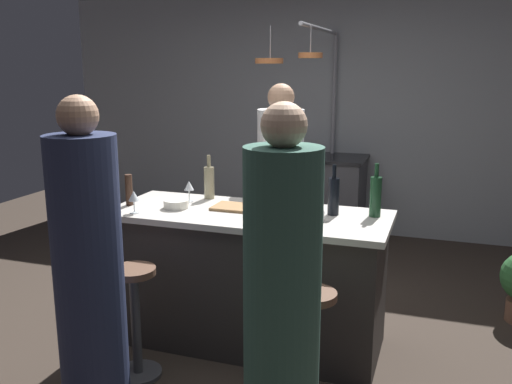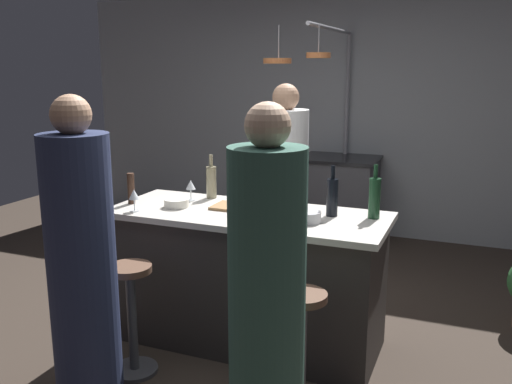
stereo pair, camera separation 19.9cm
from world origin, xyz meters
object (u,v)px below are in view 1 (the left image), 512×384
object	(u,v)px
wine_bottle_white	(209,182)
wine_glass_by_chef	(189,187)
bar_stool_right	(311,346)
bar_stool_left	(136,317)
wine_bottle_dark	(334,195)
mixing_bowl_ceramic	(176,204)
guest_right	(282,301)
cutting_board	(238,207)
stove_range	(326,198)
wine_glass_near_left_guest	(134,197)
pepper_mill	(129,190)
mixing_bowl_steel	(312,216)
chef	(280,201)
wine_bottle_green	(376,196)
guest_left	(89,272)

from	to	relation	value
wine_bottle_white	wine_glass_by_chef	size ratio (longest dim) A/B	2.12
bar_stool_right	bar_stool_left	xyz separation A→B (m)	(-1.05, 0.00, 0.00)
wine_bottle_dark	mixing_bowl_ceramic	world-z (taller)	wine_bottle_dark
guest_right	mixing_bowl_ceramic	xyz separation A→B (m)	(-1.00, 0.92, 0.15)
cutting_board	stove_range	bearing A→B (deg)	87.73
wine_bottle_dark	wine_glass_near_left_guest	size ratio (longest dim) A/B	2.19
guest_right	pepper_mill	xyz separation A→B (m)	(-1.33, 0.89, 0.23)
stove_range	mixing_bowl_steel	world-z (taller)	mixing_bowl_steel
stove_range	mixing_bowl_steel	xyz separation A→B (m)	(0.44, -2.54, 0.49)
wine_bottle_dark	mixing_bowl_steel	xyz separation A→B (m)	(-0.09, -0.20, -0.09)
guest_right	stove_range	bearing A→B (deg)	98.54
chef	bar_stool_left	world-z (taller)	chef
wine_bottle_dark	mixing_bowl_ceramic	distance (m)	1.03
bar_stool_right	wine_glass_by_chef	xyz separation A→B (m)	(-1.05, 0.76, 0.63)
wine_glass_near_left_guest	pepper_mill	bearing A→B (deg)	129.41
pepper_mill	wine_bottle_green	bearing A→B (deg)	8.84
pepper_mill	wine_glass_near_left_guest	distance (m)	0.22
guest_left	wine_glass_near_left_guest	world-z (taller)	guest_left
chef	guest_right	xyz separation A→B (m)	(0.54, -1.79, -0.01)
wine_bottle_green	wine_glass_near_left_guest	size ratio (longest dim) A/B	2.29
chef	wine_bottle_white	size ratio (longest dim) A/B	5.45
wine_glass_near_left_guest	bar_stool_right	bearing A→B (deg)	-16.08
stove_range	wine_bottle_green	xyz separation A→B (m)	(0.78, -2.29, 0.58)
stove_range	wine_glass_near_left_guest	bearing A→B (deg)	-104.04
guest_left	wine_glass_by_chef	size ratio (longest dim) A/B	11.52
wine_glass_by_chef	mixing_bowl_ceramic	bearing A→B (deg)	-90.06
stove_range	wine_bottle_white	distance (m)	2.29
wine_bottle_green	wine_glass_by_chef	size ratio (longest dim) A/B	2.29
mixing_bowl_steel	wine_bottle_white	bearing A→B (deg)	156.93
bar_stool_right	guest_right	bearing A→B (deg)	-98.85
bar_stool_right	cutting_board	world-z (taller)	cutting_board
pepper_mill	mixing_bowl_steel	xyz separation A→B (m)	(1.25, 0.00, -0.07)
guest_right	bar_stool_left	distance (m)	1.13
wine_glass_by_chef	bar_stool_right	bearing A→B (deg)	-35.69
chef	bar_stool_right	size ratio (longest dim) A/B	2.49
wine_bottle_dark	mixing_bowl_ceramic	size ratio (longest dim) A/B	1.95
guest_right	wine_bottle_white	xyz separation A→B (m)	(-0.90, 1.24, 0.25)
bar_stool_left	mixing_bowl_steel	distance (m)	1.20
bar_stool_right	guest_left	distance (m)	1.22
chef	wine_bottle_dark	bearing A→B (deg)	-51.47
bar_stool_right	chef	bearing A→B (deg)	112.73
bar_stool_left	guest_left	bearing A→B (deg)	-95.96
pepper_mill	wine_bottle_green	world-z (taller)	wine_bottle_green
wine_bottle_white	wine_glass_near_left_guest	world-z (taller)	wine_bottle_white
bar_stool_left	cutting_board	xyz separation A→B (m)	(0.39, 0.68, 0.53)
wine_bottle_dark	guest_right	bearing A→B (deg)	-90.56
cutting_board	wine_glass_by_chef	distance (m)	0.41
chef	mixing_bowl_steel	world-z (taller)	chef
guest_right	mixing_bowl_ceramic	bearing A→B (deg)	137.41
chef	wine_bottle_green	bearing A→B (deg)	-38.96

